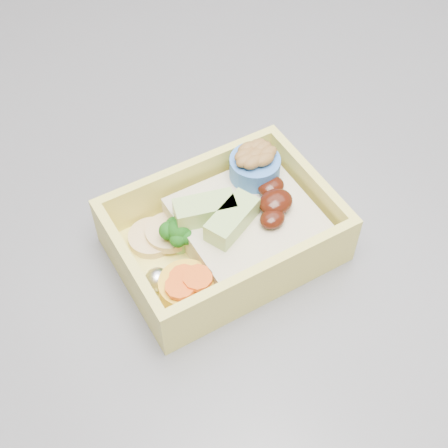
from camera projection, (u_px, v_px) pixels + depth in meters
island at (97, 435)px, 0.85m from camera, size 1.24×0.84×0.92m
bento_box at (229, 228)px, 0.46m from camera, size 0.17×0.13×0.06m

